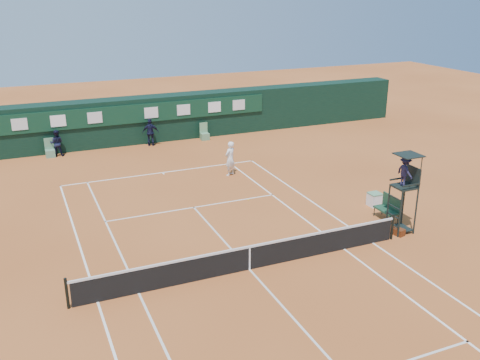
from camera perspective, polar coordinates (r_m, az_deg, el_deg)
name	(u,v)px	position (r m, az deg, el deg)	size (l,w,h in m)	color
ground	(249,269)	(19.90, 1.01, -9.52)	(90.00, 90.00, 0.00)	#BC612C
court_lines	(249,269)	(19.90, 1.01, -9.51)	(11.05, 23.85, 0.01)	white
tennis_net	(249,257)	(19.66, 1.02, -8.23)	(12.90, 0.10, 1.10)	black
back_wall	(134,120)	(36.23, -11.28, 6.28)	(40.00, 1.65, 3.00)	black
linesman_chair_left	(50,152)	(34.64, -19.60, 2.84)	(0.55, 0.50, 1.15)	#588667
linesman_chair_right	(205,135)	(36.51, -3.80, 4.80)	(0.55, 0.50, 1.15)	#5A8963
umpire_chair	(405,177)	(22.87, 17.20, 0.31)	(0.96, 0.95, 3.42)	black
player_bench	(389,207)	(24.63, 15.58, -2.77)	(0.56, 1.20, 1.10)	#19402A
tennis_bag	(396,231)	(23.46, 16.26, -5.21)	(0.34, 0.77, 0.29)	black
cooler	(375,199)	(26.06, 14.16, -2.01)	(0.57, 0.57, 0.65)	white
tennis_ball	(248,200)	(25.99, 0.89, -2.13)	(0.07, 0.07, 0.07)	yellow
player	(230,159)	(29.21, -1.07, 2.30)	(0.70, 0.46, 1.92)	white
ball_kid_left	(57,143)	(34.57, -18.97, 3.75)	(0.79, 0.62, 1.63)	black
ball_kid_right	(151,132)	(35.32, -9.51, 5.03)	(1.05, 0.44, 1.80)	black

